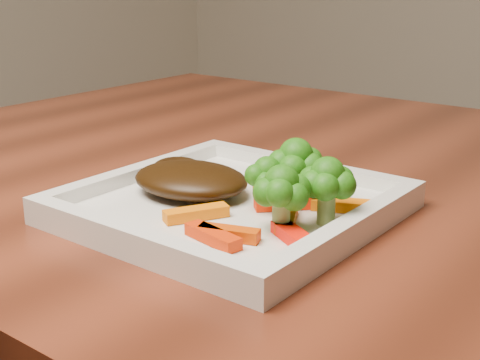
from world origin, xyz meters
The scene contains 14 objects.
plate centered at (-0.14, -0.07, 0.76)m, with size 0.27×0.27×0.01m, color white.
steak centered at (-0.19, -0.07, 0.78)m, with size 0.12×0.09×0.03m, color black.
broccoli_0 centered at (-0.09, -0.04, 0.80)m, with size 0.06×0.06×0.07m, color #2C6D12, non-canonical shape.
broccoli_1 centered at (-0.04, -0.06, 0.79)m, with size 0.06×0.06×0.06m, color #1A6010, non-canonical shape.
broccoli_2 centered at (-0.06, -0.10, 0.79)m, with size 0.06×0.06×0.06m, color #266E12, non-canonical shape.
broccoli_3 centered at (-0.10, -0.07, 0.79)m, with size 0.05×0.05×0.06m, color #307213, non-canonical shape.
carrot_0 centered at (-0.09, -0.15, 0.77)m, with size 0.06×0.02×0.01m, color red.
carrot_1 centered at (-0.04, -0.12, 0.77)m, with size 0.06×0.02×0.01m, color #FE1404.
carrot_2 centered at (-0.14, -0.12, 0.77)m, with size 0.06×0.02×0.01m, color orange.
carrot_3 centered at (-0.04, -0.02, 0.77)m, with size 0.06×0.02×0.01m, color #FF7104.
carrot_4 centered at (-0.13, -0.01, 0.77)m, with size 0.06×0.02×0.01m, color #DD6303.
carrot_5 centered at (-0.07, -0.08, 0.77)m, with size 0.06×0.01×0.01m, color #CD5203.
carrot_6 centered at (-0.09, -0.05, 0.77)m, with size 0.06×0.02×0.01m, color #FF2904.
carrot_7 centered at (-0.08, -0.14, 0.77)m, with size 0.05×0.01×0.01m, color #CD3F03.
Camera 1 is at (0.23, -0.54, 0.98)m, focal length 50.00 mm.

